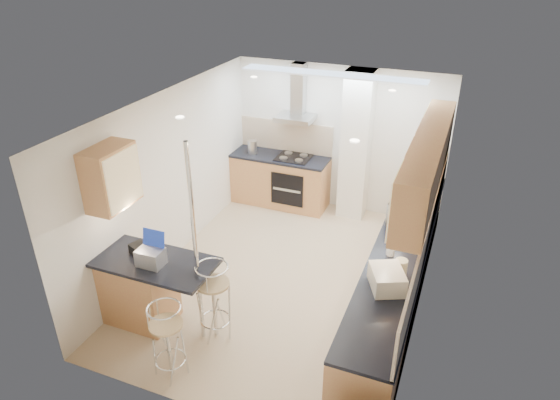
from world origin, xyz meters
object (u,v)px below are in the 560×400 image
at_px(laptop, 151,257).
at_px(bar_stool_end, 214,301).
at_px(microwave, 408,211).
at_px(bar_stool_near, 168,341).
at_px(bread_bin, 387,279).

height_order(laptop, bar_stool_end, laptop).
xyz_separation_m(microwave, bar_stool_end, (-1.86, -1.99, -0.58)).
bearing_deg(microwave, laptop, 143.21).
relative_size(microwave, bar_stool_end, 0.57).
xyz_separation_m(microwave, laptop, (-2.56, -2.15, -0.04)).
xyz_separation_m(bar_stool_near, bread_bin, (2.04, 1.18, 0.57)).
bearing_deg(bar_stool_end, bread_bin, -51.56).
distance_m(microwave, bar_stool_end, 2.78).
distance_m(bar_stool_near, bar_stool_end, 0.75).
distance_m(microwave, bread_bin, 1.54).
xyz_separation_m(laptop, bar_stool_near, (0.54, -0.57, -0.58)).
bearing_deg(bread_bin, bar_stool_end, 168.61).
height_order(bar_stool_near, bar_stool_end, bar_stool_end).
bearing_deg(laptop, bar_stool_end, 12.09).
relative_size(bar_stool_near, bread_bin, 2.22).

